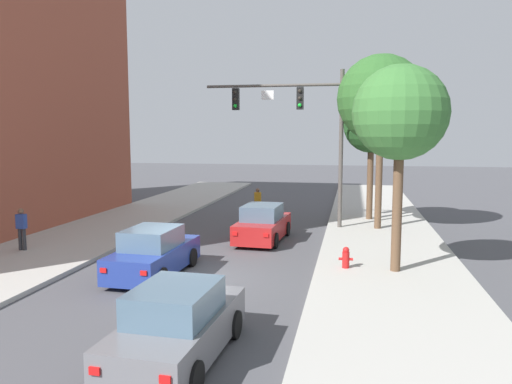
# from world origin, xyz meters

# --- Properties ---
(ground_plane) EXTENTS (120.00, 120.00, 0.00)m
(ground_plane) POSITION_xyz_m (0.00, 0.00, 0.00)
(ground_plane) COLOR #4C4C51
(sidewalk_left) EXTENTS (5.00, 60.00, 0.15)m
(sidewalk_left) POSITION_xyz_m (-6.50, 0.00, 0.07)
(sidewalk_left) COLOR #B2AFA8
(sidewalk_left) RESTS_ON ground
(sidewalk_right) EXTENTS (5.00, 60.00, 0.15)m
(sidewalk_right) POSITION_xyz_m (6.50, 0.00, 0.07)
(sidewalk_right) COLOR #B2AFA8
(sidewalk_right) RESTS_ON ground
(traffic_signal_mast) EXTENTS (6.69, 0.38, 7.50)m
(traffic_signal_mast) POSITION_xyz_m (2.71, 9.24, 5.35)
(traffic_signal_mast) COLOR #514C47
(traffic_signal_mast) RESTS_ON sidewalk_right
(car_lead_red) EXTENTS (2.02, 4.33, 1.60)m
(car_lead_red) POSITION_xyz_m (1.38, 6.10, 0.72)
(car_lead_red) COLOR #B21E1E
(car_lead_red) RESTS_ON ground
(car_following_blue) EXTENTS (1.96, 4.30, 1.60)m
(car_following_blue) POSITION_xyz_m (-1.19, 0.17, 0.72)
(car_following_blue) COLOR navy
(car_following_blue) RESTS_ON ground
(car_third_grey) EXTENTS (1.99, 4.31, 1.60)m
(car_third_grey) POSITION_xyz_m (1.73, -5.61, 0.72)
(car_third_grey) COLOR slate
(car_third_grey) RESTS_ON ground
(pedestrian_sidewalk_left_walker) EXTENTS (0.36, 0.22, 1.64)m
(pedestrian_sidewalk_left_walker) POSITION_xyz_m (-7.36, 1.98, 1.06)
(pedestrian_sidewalk_left_walker) COLOR #333338
(pedestrian_sidewalk_left_walker) RESTS_ON sidewalk_left
(pedestrian_crossing_road) EXTENTS (0.36, 0.22, 1.64)m
(pedestrian_crossing_road) POSITION_xyz_m (0.01, 12.12, 0.91)
(pedestrian_crossing_road) COLOR #333338
(pedestrian_crossing_road) RESTS_ON ground
(fire_hydrant) EXTENTS (0.48, 0.24, 0.72)m
(fire_hydrant) POSITION_xyz_m (5.01, 1.73, 0.51)
(fire_hydrant) COLOR red
(fire_hydrant) RESTS_ON sidewalk_right
(street_tree_nearest) EXTENTS (3.05, 3.05, 6.69)m
(street_tree_nearest) POSITION_xyz_m (6.62, 1.69, 5.27)
(street_tree_nearest) COLOR brown
(street_tree_nearest) RESTS_ON sidewalk_right
(street_tree_second) EXTENTS (4.07, 4.07, 8.15)m
(street_tree_second) POSITION_xyz_m (6.40, 9.25, 6.24)
(street_tree_second) COLOR brown
(street_tree_second) RESTS_ON sidewalk_right
(street_tree_third) EXTENTS (2.89, 2.89, 6.39)m
(street_tree_third) POSITION_xyz_m (6.08, 11.90, 5.04)
(street_tree_third) COLOR brown
(street_tree_third) RESTS_ON sidewalk_right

